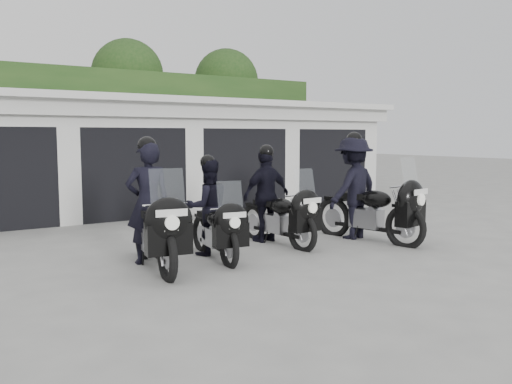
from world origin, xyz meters
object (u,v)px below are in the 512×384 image
police_bike_a (153,215)px  police_bike_d (361,193)px  police_bike_c (272,200)px  police_bike_b (212,213)px

police_bike_a → police_bike_d: (4.25, -0.10, 0.10)m
police_bike_d → police_bike_a: bearing=167.6°
police_bike_a → police_bike_c: 2.68m
police_bike_a → police_bike_c: bearing=21.5°
police_bike_b → police_bike_c: (1.51, 0.39, 0.07)m
police_bike_b → police_bike_c: bearing=23.1°
police_bike_a → police_bike_c: size_ratio=1.08×
police_bike_a → police_bike_d: police_bike_d is taller
police_bike_a → police_bike_b: size_ratio=1.18×
police_bike_b → police_bike_d: bearing=3.5°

